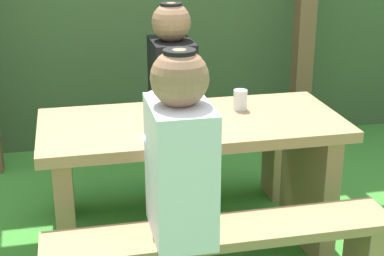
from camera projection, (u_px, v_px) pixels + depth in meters
name	position (u px, v px, depth m)	size (l,w,h in m)	color
ground_plane	(192.00, 254.00, 2.96)	(12.00, 12.00, 0.00)	#3D8B31
pergola_post_right	(306.00, 1.00, 3.98)	(0.12, 0.12, 2.11)	brown
picnic_table	(192.00, 165.00, 2.80)	(1.40, 0.64, 0.72)	#9E7A51
bench_far	(171.00, 153.00, 3.36)	(1.40, 0.24, 0.46)	#9E7A51
person_white_shirt	(180.00, 153.00, 2.15)	(0.25, 0.35, 0.72)	silver
person_black_coat	(172.00, 74.00, 3.20)	(0.25, 0.35, 0.72)	black
drinking_glass	(240.00, 100.00, 2.85)	(0.07, 0.07, 0.10)	silver
bottle_left	(156.00, 107.00, 2.61)	(0.07, 0.07, 0.22)	silver
bottle_right	(176.00, 98.00, 2.75)	(0.06, 0.06, 0.21)	silver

